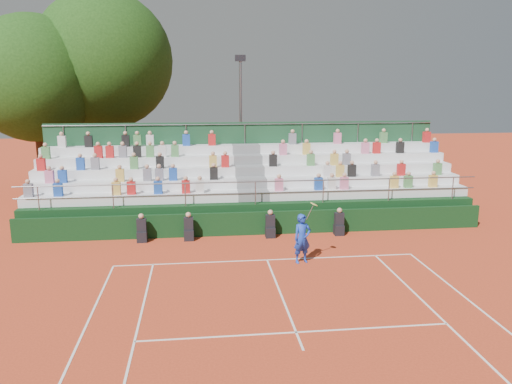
{
  "coord_description": "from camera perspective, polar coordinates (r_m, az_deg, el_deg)",
  "views": [
    {
      "loc": [
        -2.41,
        -17.15,
        6.29
      ],
      "look_at": [
        0.0,
        3.5,
        1.8
      ],
      "focal_mm": 35.0,
      "sensor_mm": 36.0,
      "label": 1
    }
  ],
  "objects": [
    {
      "name": "tree_east",
      "position": [
        31.65,
        -17.0,
        14.15
      ],
      "size": [
        8.03,
        8.03,
        11.68
      ],
      "color": "#3A2415",
      "rests_on": "ground"
    },
    {
      "name": "ground",
      "position": [
        18.42,
        1.27,
        -7.78
      ],
      "size": [
        90.0,
        90.0,
        0.0
      ],
      "primitive_type": "plane",
      "color": "#C94221",
      "rests_on": "ground"
    },
    {
      "name": "floodlight_mast",
      "position": [
        29.44,
        -1.76,
        8.97
      ],
      "size": [
        0.6,
        0.25,
        7.94
      ],
      "color": "gray",
      "rests_on": "ground"
    },
    {
      "name": "line_officials",
      "position": [
        20.78,
        -2.27,
        -4.06
      ],
      "size": [
        8.64,
        0.4,
        1.19
      ],
      "color": "black",
      "rests_on": "ground"
    },
    {
      "name": "tree_west",
      "position": [
        30.78,
        -23.99,
        11.73
      ],
      "size": [
        6.98,
        6.98,
        10.1
      ],
      "color": "#3A2415",
      "rests_on": "ground"
    },
    {
      "name": "courtside_wall",
      "position": [
        21.29,
        0.09,
        -3.59
      ],
      "size": [
        20.0,
        0.15,
        1.0
      ],
      "primitive_type": "cube",
      "color": "black",
      "rests_on": "ground"
    },
    {
      "name": "grandstand",
      "position": [
        24.27,
        -0.84,
        -0.22
      ],
      "size": [
        20.0,
        5.2,
        4.4
      ],
      "color": "black",
      "rests_on": "ground"
    },
    {
      "name": "tennis_player",
      "position": [
        17.98,
        5.31,
        -5.3
      ],
      "size": [
        0.9,
        0.58,
        2.22
      ],
      "color": "#193EC0",
      "rests_on": "ground"
    }
  ]
}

